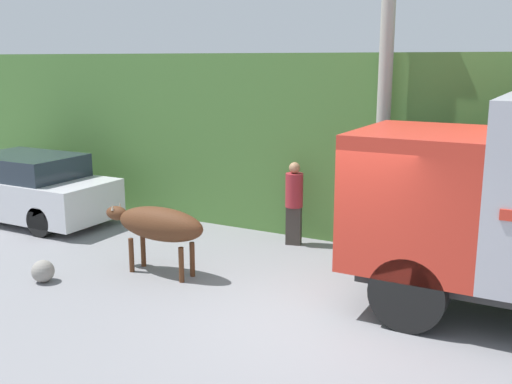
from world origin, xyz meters
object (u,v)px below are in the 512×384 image
at_px(brown_cow, 158,225).
at_px(utility_pole, 385,89).
at_px(parked_suv, 26,188).
at_px(pedestrian_on_hill, 294,200).
at_px(roadside_rock, 43,271).

distance_m(brown_cow, utility_pole, 4.83).
relative_size(parked_suv, pedestrian_on_hill, 2.58).
distance_m(brown_cow, pedestrian_on_hill, 3.02).
bearing_deg(roadside_rock, brown_cow, 40.59).
bearing_deg(pedestrian_on_hill, brown_cow, 49.43).
bearing_deg(brown_cow, utility_pole, 44.55).
bearing_deg(utility_pole, parked_suv, -168.91).
distance_m(parked_suv, utility_pole, 8.50).
relative_size(utility_pole, roadside_rock, 16.03).
height_order(parked_suv, pedestrian_on_hill, pedestrian_on_hill).
xyz_separation_m(utility_pole, roadside_rock, (-4.53, -4.26, -2.99)).
relative_size(brown_cow, pedestrian_on_hill, 1.22).
bearing_deg(brown_cow, parked_suv, 164.28).
distance_m(parked_suv, pedestrian_on_hill, 6.45).
bearing_deg(parked_suv, roadside_rock, -40.23).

